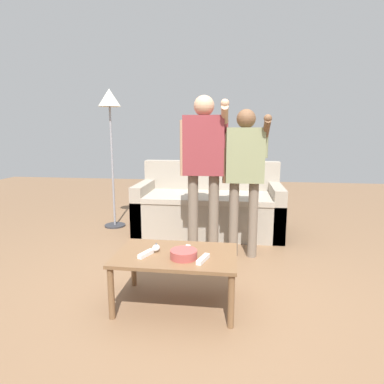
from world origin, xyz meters
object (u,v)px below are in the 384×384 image
Objects in this scene: game_remote_wand_far at (203,259)px; game_remote_wand_spare at (184,250)px; snack_bowl at (184,254)px; coffee_table at (176,260)px; player_center at (204,157)px; couch at (209,207)px; game_remote_nunchuk at (156,248)px; floor_lamp at (110,112)px; game_remote_wand_near at (146,254)px; player_right at (245,166)px.

game_remote_wand_far and game_remote_wand_spare have the same top height.
snack_bowl is at bearing -83.47° from game_remote_wand_spare.
player_center is at bearing 84.24° from coffee_table.
couch is 2.05× the size of coffee_table.
floor_lamp reaches higher than game_remote_nunchuk.
game_remote_wand_near is (-0.31, -1.09, -0.61)m from player_center.
game_remote_wand_far is at bearing -5.83° from game_remote_wand_near.
snack_bowl is at bearing -49.40° from coffee_table.
snack_bowl is 0.13× the size of player_right.
player_center reaches higher than couch.
game_remote_wand_far is at bearing -14.21° from snack_bowl.
player_center is at bearing 88.28° from snack_bowl.
couch reaches higher than game_remote_wand_far.
player_center reaches higher than game_remote_wand_near.
couch is 1.98m from game_remote_wand_far.
coffee_table is at bearing -92.93° from couch.
game_remote_wand_spare is (-0.45, -0.98, -0.52)m from player_right.
floor_lamp reaches higher than player_center.
player_center is at bearing -178.78° from player_right.
coffee_table is (-0.09, -1.85, 0.04)m from couch.
player_center is 1.28m from game_remote_wand_near.
game_remote_wand_near is 0.89× the size of game_remote_wand_spare.
couch is 10.83× the size of game_remote_wand_spare.
floor_lamp is at bearing 119.15° from game_remote_nunchuk.
floor_lamp is 1.64m from player_center.
couch is 1.12m from player_right.
game_remote_wand_spare is at bearing 134.75° from game_remote_wand_far.
couch is at bearing 93.32° from game_remote_wand_far.
snack_bowl is at bearing -90.75° from couch.
player_center is at bearing -34.04° from floor_lamp.
floor_lamp is at bearing 124.04° from game_remote_wand_spare.
snack_bowl is 1.14× the size of game_remote_wand_far.
floor_lamp reaches higher than game_remote_wand_spare.
snack_bowl reaches higher than game_remote_wand_far.
player_right is at bearing 63.47° from coffee_table.
floor_lamp is (-1.29, 0.04, 1.21)m from couch.
floor_lamp is 2.69m from game_remote_wand_far.
snack_bowl reaches higher than game_remote_wand_near.
game_remote_nunchuk is at bearing -177.73° from game_remote_wand_spare.
coffee_table is at bearing -145.47° from game_remote_wand_spare.
game_remote_nunchuk is at bearing 158.25° from game_remote_wand_far.
floor_lamp is at bearing 178.37° from couch.
snack_bowl is 1.29m from player_right.
coffee_table is 0.18m from game_remote_nunchuk.
game_remote_wand_near and game_remote_wand_far have the same top height.
player_right is 1.29m from game_remote_wand_far.
couch is 1.86m from coffee_table.
game_remote_wand_near is at bearing -123.22° from player_right.
game_remote_nunchuk is 0.12m from game_remote_wand_near.
game_remote_nunchuk is (-0.25, -1.82, 0.11)m from couch.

